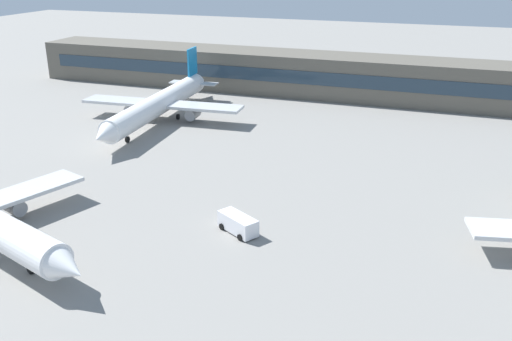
# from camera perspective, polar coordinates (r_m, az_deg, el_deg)

# --- Properties ---
(ground_plane) EXTENTS (400.00, 400.00, 0.00)m
(ground_plane) POSITION_cam_1_polar(r_m,az_deg,el_deg) (73.04, 3.56, -2.66)
(ground_plane) COLOR gray
(terminal_building) EXTENTS (156.86, 12.13, 9.00)m
(terminal_building) POSITION_cam_1_polar(r_m,az_deg,el_deg) (123.87, 11.05, 9.25)
(terminal_building) COLOR #5B564C
(terminal_building) RESTS_ON ground_plane
(airplane_far) EXTENTS (31.41, 44.96, 11.10)m
(airplane_far) POSITION_cam_1_polar(r_m,az_deg,el_deg) (106.11, -9.92, 6.70)
(airplane_far) COLOR white
(airplane_far) RESTS_ON ground_plane
(service_van_white) EXTENTS (5.50, 4.36, 2.08)m
(service_van_white) POSITION_cam_1_polar(r_m,az_deg,el_deg) (63.39, -1.85, -5.45)
(service_van_white) COLOR white
(service_van_white) RESTS_ON ground_plane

